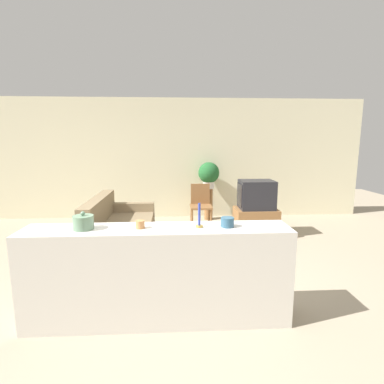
{
  "coord_description": "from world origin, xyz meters",
  "views": [
    {
      "loc": [
        0.17,
        -3.45,
        1.77
      ],
      "look_at": [
        0.48,
        1.86,
        0.85
      ],
      "focal_mm": 28.0,
      "sensor_mm": 36.0,
      "label": 1
    }
  ],
  "objects_px": {
    "couch": "(119,230)",
    "decorative_bowl": "(83,222)",
    "television": "(256,195)",
    "potted_plant": "(209,174)",
    "wooden_chair": "(201,203)"
  },
  "relations": [
    {
      "from": "couch",
      "to": "television",
      "type": "distance_m",
      "value": 2.52
    },
    {
      "from": "television",
      "to": "potted_plant",
      "type": "distance_m",
      "value": 1.46
    },
    {
      "from": "potted_plant",
      "to": "television",
      "type": "bearing_deg",
      "value": -58.97
    },
    {
      "from": "couch",
      "to": "wooden_chair",
      "type": "bearing_deg",
      "value": 38.36
    },
    {
      "from": "couch",
      "to": "television",
      "type": "relative_size",
      "value": 2.66
    },
    {
      "from": "wooden_chair",
      "to": "decorative_bowl",
      "type": "distance_m",
      "value": 3.61
    },
    {
      "from": "wooden_chair",
      "to": "potted_plant",
      "type": "height_order",
      "value": "potted_plant"
    },
    {
      "from": "couch",
      "to": "potted_plant",
      "type": "relative_size",
      "value": 2.89
    },
    {
      "from": "couch",
      "to": "decorative_bowl",
      "type": "height_order",
      "value": "decorative_bowl"
    },
    {
      "from": "television",
      "to": "decorative_bowl",
      "type": "relative_size",
      "value": 3.32
    },
    {
      "from": "decorative_bowl",
      "to": "wooden_chair",
      "type": "bearing_deg",
      "value": 67.15
    },
    {
      "from": "wooden_chair",
      "to": "potted_plant",
      "type": "distance_m",
      "value": 0.79
    },
    {
      "from": "couch",
      "to": "wooden_chair",
      "type": "distance_m",
      "value": 1.88
    },
    {
      "from": "television",
      "to": "potted_plant",
      "type": "height_order",
      "value": "potted_plant"
    },
    {
      "from": "wooden_chair",
      "to": "decorative_bowl",
      "type": "xyz_separation_m",
      "value": [
        -1.39,
        -3.29,
        0.53
      ]
    }
  ]
}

